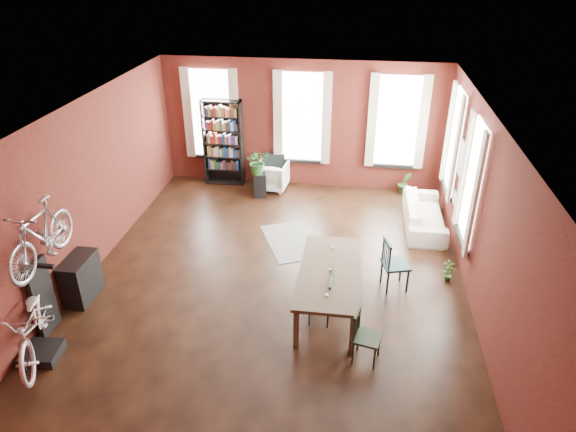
% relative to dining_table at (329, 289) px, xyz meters
% --- Properties ---
extents(room, '(9.00, 9.04, 3.22)m').
position_rel_dining_table_xyz_m(room, '(-0.81, 1.22, 1.75)').
color(room, black).
rests_on(room, ground).
extents(dining_table, '(1.03, 2.25, 0.77)m').
position_rel_dining_table_xyz_m(dining_table, '(0.00, 0.00, 0.00)').
color(dining_table, brown).
rests_on(dining_table, ground).
extents(dining_chair_a, '(0.38, 0.38, 0.81)m').
position_rel_dining_table_xyz_m(dining_chair_a, '(-0.13, -0.37, 0.02)').
color(dining_chair_a, '#1B3D3A').
rests_on(dining_chair_a, ground).
extents(dining_chair_b, '(0.39, 0.39, 0.78)m').
position_rel_dining_table_xyz_m(dining_chair_b, '(-0.12, -0.01, 0.01)').
color(dining_chair_b, black).
rests_on(dining_chair_b, ground).
extents(dining_chair_c, '(0.48, 0.48, 0.87)m').
position_rel_dining_table_xyz_m(dining_chair_c, '(0.64, -1.18, 0.05)').
color(dining_chair_c, '#1C2F1C').
rests_on(dining_chair_c, ground).
extents(dining_chair_d, '(0.56, 0.56, 0.98)m').
position_rel_dining_table_xyz_m(dining_chair_d, '(1.14, 0.77, 0.11)').
color(dining_chair_d, '#173230').
rests_on(dining_chair_d, ground).
extents(bookshelf, '(1.00, 0.32, 2.20)m').
position_rel_dining_table_xyz_m(bookshelf, '(-3.06, 4.90, 0.72)').
color(bookshelf, black).
rests_on(bookshelf, ground).
extents(white_armchair, '(0.83, 0.78, 0.78)m').
position_rel_dining_table_xyz_m(white_armchair, '(-1.78, 4.69, 0.01)').
color(white_armchair, white).
rests_on(white_armchair, ground).
extents(cream_sofa, '(0.61, 2.08, 0.81)m').
position_rel_dining_table_xyz_m(cream_sofa, '(1.89, 3.20, 0.02)').
color(cream_sofa, beige).
rests_on(cream_sofa, ground).
extents(striped_rug, '(1.57, 1.87, 0.01)m').
position_rel_dining_table_xyz_m(striped_rug, '(-0.93, 2.13, -0.38)').
color(striped_rug, black).
rests_on(striped_rug, ground).
extents(bike_trainer, '(0.59, 0.59, 0.16)m').
position_rel_dining_table_xyz_m(bike_trainer, '(-4.24, -1.82, -0.31)').
color(bike_trainer, black).
rests_on(bike_trainer, ground).
extents(bike_wall_rack, '(0.16, 0.60, 1.30)m').
position_rel_dining_table_xyz_m(bike_wall_rack, '(-4.46, -1.20, 0.27)').
color(bike_wall_rack, black).
rests_on(bike_wall_rack, ground).
extents(console_table, '(0.40, 0.80, 0.80)m').
position_rel_dining_table_xyz_m(console_table, '(-4.34, -0.30, 0.02)').
color(console_table, black).
rests_on(console_table, ground).
extents(plant_stand, '(0.37, 0.37, 0.61)m').
position_rel_dining_table_xyz_m(plant_stand, '(-2.01, 4.21, -0.08)').
color(plant_stand, black).
rests_on(plant_stand, ground).
extents(plant_by_sofa, '(0.41, 0.64, 0.27)m').
position_rel_dining_table_xyz_m(plant_by_sofa, '(1.55, 4.83, -0.25)').
color(plant_by_sofa, '#335E25').
rests_on(plant_by_sofa, ground).
extents(plant_small, '(0.32, 0.48, 0.16)m').
position_rel_dining_table_xyz_m(plant_small, '(2.14, 1.09, -0.30)').
color(plant_small, '#376026').
rests_on(plant_small, ground).
extents(bicycle_floor, '(1.00, 1.18, 1.91)m').
position_rel_dining_table_xyz_m(bicycle_floor, '(-4.21, -1.85, 0.73)').
color(bicycle_floor, beige).
rests_on(bicycle_floor, bike_trainer).
extents(bicycle_hung, '(0.47, 1.00, 1.66)m').
position_rel_dining_table_xyz_m(bicycle_hung, '(-4.21, -1.20, 1.75)').
color(bicycle_hung, '#A5A8AD').
rests_on(bicycle_hung, bike_wall_rack).
extents(plant_on_stand, '(0.76, 0.79, 0.49)m').
position_rel_dining_table_xyz_m(plant_on_stand, '(-2.04, 4.21, 0.47)').
color(plant_on_stand, '#245923').
rests_on(plant_on_stand, plant_stand).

